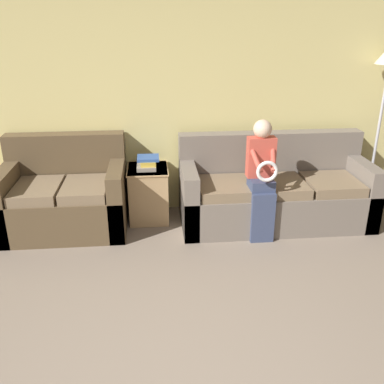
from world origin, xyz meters
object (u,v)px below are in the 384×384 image
(couch_main, at_px, (274,193))
(child_left_seated, at_px, (262,175))
(couch_side, at_px, (65,198))
(side_shelf, at_px, (149,193))
(book_stack, at_px, (147,163))

(couch_main, height_order, child_left_seated, child_left_seated)
(couch_side, xyz_separation_m, side_shelf, (0.92, 0.14, -0.03))
(couch_main, distance_m, couch_side, 2.34)
(couch_main, xyz_separation_m, side_shelf, (-1.43, 0.20, -0.03))
(couch_main, bearing_deg, couch_side, 178.66)
(couch_side, height_order, book_stack, couch_side)
(book_stack, bearing_deg, couch_main, -7.83)
(side_shelf, bearing_deg, child_left_seated, -24.89)
(couch_main, bearing_deg, book_stack, 172.17)
(couch_side, height_order, child_left_seated, child_left_seated)
(side_shelf, height_order, book_stack, book_stack)
(couch_main, relative_size, book_stack, 7.72)
(side_shelf, xyz_separation_m, book_stack, (0.00, -0.00, 0.37))
(child_left_seated, bearing_deg, side_shelf, 155.11)
(book_stack, bearing_deg, side_shelf, 160.87)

